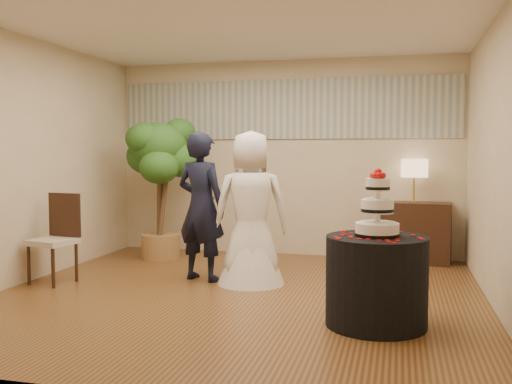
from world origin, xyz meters
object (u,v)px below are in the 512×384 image
(cake_table, at_px, (376,281))
(wedding_cake, at_px, (377,203))
(table_lamp, at_px, (414,181))
(side_chair, at_px, (52,239))
(bride, at_px, (251,208))
(console, at_px, (413,232))
(ficus_tree, at_px, (160,187))
(groom, at_px, (201,206))

(cake_table, bearing_deg, wedding_cake, 0.00)
(table_lamp, xyz_separation_m, side_chair, (-3.98, -2.28, -0.60))
(bride, xyz_separation_m, wedding_cake, (1.44, -1.26, 0.20))
(wedding_cake, xyz_separation_m, side_chair, (-3.61, 0.72, -0.55))
(console, distance_m, side_chair, 4.59)
(wedding_cake, bearing_deg, table_lamp, 82.99)
(cake_table, bearing_deg, bride, 138.67)
(table_lamp, height_order, ficus_tree, ficus_tree)
(side_chair, bearing_deg, wedding_cake, -0.71)
(cake_table, bearing_deg, ficus_tree, 141.49)
(bride, distance_m, wedding_cake, 1.92)
(wedding_cake, bearing_deg, cake_table, 0.00)
(bride, xyz_separation_m, console, (1.80, 1.74, -0.45))
(wedding_cake, xyz_separation_m, console, (0.37, 3.00, -0.65))
(table_lamp, bearing_deg, console, 0.00)
(console, xyz_separation_m, ficus_tree, (-3.41, -0.58, 0.59))
(groom, relative_size, side_chair, 1.70)
(bride, height_order, table_lamp, bride)
(cake_table, height_order, ficus_tree, ficus_tree)
(ficus_tree, bearing_deg, wedding_cake, -38.51)
(bride, distance_m, console, 2.55)
(console, relative_size, side_chair, 0.96)
(ficus_tree, distance_m, side_chair, 1.86)
(bride, distance_m, table_lamp, 2.52)
(wedding_cake, distance_m, console, 3.09)
(console, distance_m, table_lamp, 0.70)
(cake_table, relative_size, side_chair, 0.85)
(console, relative_size, table_lamp, 1.68)
(table_lamp, bearing_deg, wedding_cake, -97.01)
(wedding_cake, distance_m, ficus_tree, 3.89)
(wedding_cake, bearing_deg, bride, 138.67)
(side_chair, bearing_deg, table_lamp, 40.36)
(cake_table, distance_m, side_chair, 3.69)
(bride, xyz_separation_m, table_lamp, (1.80, 1.74, 0.24))
(side_chair, bearing_deg, groom, 30.31)
(groom, relative_size, bride, 1.00)
(wedding_cake, distance_m, side_chair, 3.73)
(groom, distance_m, table_lamp, 2.96)
(table_lamp, relative_size, side_chair, 0.57)
(cake_table, distance_m, ficus_tree, 3.94)
(groom, height_order, wedding_cake, groom)
(console, distance_m, ficus_tree, 3.51)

